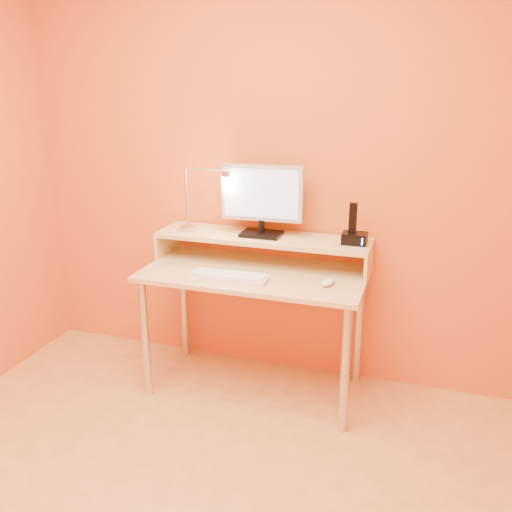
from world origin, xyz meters
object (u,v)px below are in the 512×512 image
(mouse, at_px, (328,282))
(remote_control, at_px, (196,275))
(keyboard, at_px, (230,277))
(lamp_base, at_px, (188,228))
(phone_dock, at_px, (355,238))
(monitor_panel, at_px, (262,193))

(mouse, xyz_separation_m, remote_control, (-0.68, -0.09, -0.01))
(keyboard, height_order, remote_control, keyboard)
(keyboard, distance_m, mouse, 0.50)
(lamp_base, bearing_deg, phone_dock, 1.81)
(monitor_panel, height_order, lamp_base, monitor_panel)
(keyboard, xyz_separation_m, remote_control, (-0.18, -0.01, -0.00))
(mouse, bearing_deg, keyboard, -158.74)
(mouse, bearing_deg, monitor_panel, 162.83)
(lamp_base, height_order, phone_dock, phone_dock)
(phone_dock, height_order, mouse, phone_dock)
(monitor_panel, distance_m, phone_dock, 0.56)
(keyboard, bearing_deg, mouse, 6.15)
(lamp_base, distance_m, mouse, 0.90)
(lamp_base, relative_size, keyboard, 0.25)
(monitor_panel, xyz_separation_m, remote_control, (-0.26, -0.33, -0.39))
(keyboard, relative_size, remote_control, 2.13)
(phone_dock, xyz_separation_m, remote_control, (-0.78, -0.32, -0.18))
(remote_control, bearing_deg, lamp_base, 106.84)
(phone_dock, bearing_deg, monitor_panel, 178.63)
(keyboard, bearing_deg, remote_control, -178.51)
(lamp_base, relative_size, remote_control, 0.54)
(monitor_panel, height_order, remote_control, monitor_panel)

